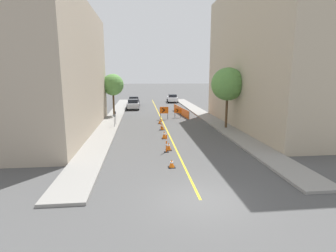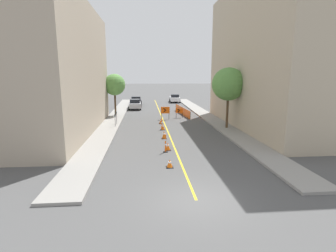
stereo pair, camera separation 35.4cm
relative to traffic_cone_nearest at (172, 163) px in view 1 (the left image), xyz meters
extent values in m
plane|color=#4C4C4C|center=(0.77, -4.20, -0.24)|extent=(300.00, 300.00, 0.00)
cube|color=gold|center=(0.77, 18.77, -0.24)|extent=(0.12, 45.94, 0.01)
cube|color=gray|center=(-5.12, 18.77, -0.16)|extent=(2.04, 45.94, 0.16)
cube|color=gray|center=(6.65, 18.77, -0.16)|extent=(2.04, 45.94, 0.16)
cube|color=tan|center=(-9.14, 10.46, 5.57)|extent=(6.00, 19.25, 11.62)
cube|color=tan|center=(10.67, 11.14, 6.89)|extent=(6.00, 19.81, 14.25)
cube|color=black|center=(0.00, 0.00, -0.23)|extent=(0.42, 0.42, 0.03)
cone|color=orange|center=(0.00, 0.00, 0.02)|extent=(0.34, 0.34, 0.46)
cylinder|color=white|center=(0.00, 0.00, 0.08)|extent=(0.18, 0.18, 0.07)
cube|color=black|center=(0.21, 3.56, -0.23)|extent=(0.43, 0.43, 0.03)
cone|color=orange|center=(0.21, 3.56, 0.07)|extent=(0.34, 0.34, 0.56)
cylinder|color=white|center=(0.21, 3.56, 0.14)|extent=(0.18, 0.18, 0.09)
cube|color=black|center=(0.20, 7.12, -0.23)|extent=(0.43, 0.43, 0.03)
cone|color=orange|center=(0.20, 7.12, 0.10)|extent=(0.34, 0.34, 0.63)
cylinder|color=white|center=(0.20, 7.12, 0.18)|extent=(0.18, 0.18, 0.10)
cube|color=black|center=(0.34, 10.72, -0.23)|extent=(0.46, 0.46, 0.03)
cone|color=orange|center=(0.34, 10.72, 0.06)|extent=(0.36, 0.36, 0.54)
cylinder|color=white|center=(0.34, 10.72, 0.13)|extent=(0.19, 0.19, 0.09)
cube|color=black|center=(0.33, 14.00, -0.23)|extent=(0.40, 0.40, 0.03)
cone|color=orange|center=(0.33, 14.00, 0.08)|extent=(0.32, 0.32, 0.58)
cylinder|color=white|center=(0.33, 14.00, 0.14)|extent=(0.17, 0.17, 0.09)
cube|color=black|center=(0.00, 3.11, -0.22)|extent=(0.30, 0.30, 0.04)
cylinder|color=#EF560C|center=(0.00, 3.11, 0.38)|extent=(0.10, 0.10, 1.17)
cylinder|color=white|center=(0.00, 3.11, 0.32)|extent=(0.11, 0.11, 0.12)
cylinder|color=white|center=(0.00, 3.11, 0.64)|extent=(0.11, 0.11, 0.12)
sphere|color=#EF560C|center=(0.00, 3.11, 1.00)|extent=(0.10, 0.10, 0.10)
cube|color=black|center=(0.21, 10.62, -0.22)|extent=(0.31, 0.31, 0.04)
cylinder|color=#EF560C|center=(0.21, 10.62, 0.29)|extent=(0.10, 0.10, 0.98)
cylinder|color=white|center=(0.21, 10.62, 0.24)|extent=(0.11, 0.11, 0.10)
cylinder|color=white|center=(0.21, 10.62, 0.50)|extent=(0.11, 0.11, 0.10)
sphere|color=#EF560C|center=(0.21, 10.62, 0.81)|extent=(0.11, 0.11, 0.11)
cube|color=#EF560C|center=(1.07, 16.81, 0.90)|extent=(1.06, 0.07, 0.79)
cube|color=black|center=(0.99, 16.76, 1.01)|extent=(0.37, 0.02, 0.37)
cube|color=black|center=(0.99, 16.76, 0.79)|extent=(0.37, 0.02, 0.37)
cylinder|color=black|center=(0.62, 16.81, 0.13)|extent=(0.06, 0.06, 0.75)
cylinder|color=black|center=(1.51, 16.81, 0.13)|extent=(0.06, 0.06, 0.75)
cube|color=#EF560C|center=(2.93, 17.94, 0.67)|extent=(0.92, 0.10, 0.56)
cube|color=black|center=(2.86, 17.90, 0.75)|extent=(0.28, 0.03, 0.28)
cube|color=black|center=(2.86, 17.90, 0.59)|extent=(0.28, 0.03, 0.28)
cylinder|color=black|center=(2.54, 17.94, 0.07)|extent=(0.06, 0.06, 0.63)
cylinder|color=black|center=(3.32, 17.94, 0.07)|extent=(0.06, 0.06, 0.63)
cube|color=#EF560C|center=(3.71, 20.66, 0.25)|extent=(0.79, 8.45, 0.99)
cylinder|color=#262626|center=(4.09, 16.43, 0.25)|extent=(0.05, 0.05, 0.99)
cylinder|color=#262626|center=(3.33, 24.88, 0.25)|extent=(0.05, 0.05, 0.99)
cube|color=#B7B7BC|center=(-2.94, 26.96, 0.44)|extent=(1.95, 4.36, 0.72)
cube|color=black|center=(-2.94, 26.75, 1.07)|extent=(1.60, 1.99, 0.55)
cylinder|color=black|center=(-3.80, 28.29, 0.08)|extent=(0.24, 0.65, 0.64)
cylinder|color=black|center=(-2.09, 28.29, 0.08)|extent=(0.24, 0.65, 0.64)
cylinder|color=black|center=(-3.80, 25.63, 0.08)|extent=(0.24, 0.65, 0.64)
cylinder|color=black|center=(-2.09, 25.63, 0.08)|extent=(0.24, 0.65, 0.64)
cube|color=black|center=(-2.95, 32.25, 0.44)|extent=(1.98, 4.37, 0.72)
cube|color=black|center=(-2.95, 32.03, 1.07)|extent=(1.61, 2.00, 0.55)
cylinder|color=black|center=(-3.80, 33.58, 0.08)|extent=(0.25, 0.65, 0.64)
cylinder|color=black|center=(-2.09, 33.58, 0.08)|extent=(0.25, 0.65, 0.64)
cylinder|color=black|center=(-3.80, 30.92, 0.08)|extent=(0.25, 0.65, 0.64)
cylinder|color=black|center=(-2.09, 30.92, 0.08)|extent=(0.25, 0.65, 0.64)
cube|color=silver|center=(4.50, 36.80, 0.44)|extent=(1.97, 4.37, 0.72)
cube|color=black|center=(4.50, 36.58, 1.07)|extent=(1.61, 2.00, 0.55)
cylinder|color=black|center=(3.65, 38.13, 0.08)|extent=(0.25, 0.65, 0.64)
cylinder|color=black|center=(5.36, 38.13, 0.08)|extent=(0.25, 0.65, 0.64)
cylinder|color=black|center=(3.65, 35.46, 0.08)|extent=(0.25, 0.65, 0.64)
cylinder|color=black|center=(5.36, 35.46, 0.08)|extent=(0.25, 0.65, 0.64)
cylinder|color=#4C4C51|center=(-4.45, 13.45, 0.47)|extent=(0.05, 0.05, 1.12)
cube|color=#33383D|center=(-4.45, 13.45, 1.14)|extent=(0.12, 0.10, 0.22)
sphere|color=#33383D|center=(-4.45, 13.45, 1.25)|extent=(0.11, 0.11, 0.11)
cylinder|color=#4C4C51|center=(-4.45, 12.10, 0.42)|extent=(0.05, 0.05, 1.01)
cube|color=#33383D|center=(-4.45, 12.10, 1.03)|extent=(0.12, 0.10, 0.22)
sphere|color=#33383D|center=(-4.45, 12.10, 1.14)|extent=(0.11, 0.11, 0.11)
cylinder|color=#4C3823|center=(-5.22, 19.76, 1.38)|extent=(0.24, 0.24, 2.93)
sphere|color=#568E42|center=(-5.22, 19.76, 3.87)|extent=(2.73, 2.73, 2.73)
cylinder|color=#4C3823|center=(6.75, 10.54, 1.46)|extent=(0.24, 0.24, 3.10)
sphere|color=#568E42|center=(6.75, 10.54, 4.22)|extent=(3.21, 3.21, 3.21)
camera|label=1|loc=(-1.75, -14.56, 5.13)|focal=28.00mm
camera|label=2|loc=(-1.40, -14.60, 5.13)|focal=28.00mm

